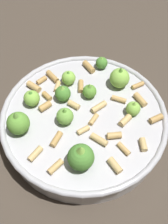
% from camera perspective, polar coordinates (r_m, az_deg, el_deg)
% --- Properties ---
extents(ground_plane, '(2.40, 2.40, 0.00)m').
position_cam_1_polar(ground_plane, '(0.58, 0.00, -3.68)').
color(ground_plane, '#42382D').
extents(cooking_pan, '(0.33, 0.33, 0.11)m').
position_cam_1_polar(cooking_pan, '(0.55, -0.12, -1.74)').
color(cooking_pan, '#B7B7BC').
rests_on(cooking_pan, ground).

